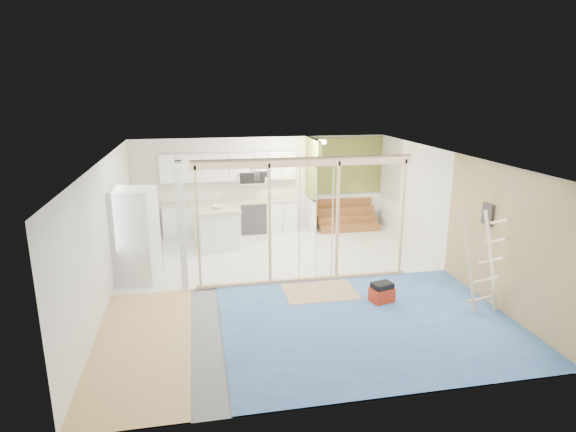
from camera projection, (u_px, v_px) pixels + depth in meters
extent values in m
cube|color=slate|center=(289.00, 283.00, 9.93)|extent=(7.00, 8.00, 0.01)
cube|color=white|center=(289.00, 157.00, 9.26)|extent=(7.00, 8.00, 0.01)
cube|color=white|center=(261.00, 184.00, 13.39)|extent=(7.00, 0.01, 2.60)
cube|color=white|center=(354.00, 310.00, 5.80)|extent=(7.00, 0.01, 2.60)
cube|color=white|center=(105.00, 232.00, 8.94)|extent=(0.01, 8.00, 2.60)
cube|color=white|center=(450.00, 214.00, 10.24)|extent=(0.01, 8.00, 2.60)
cube|color=silver|center=(274.00, 251.00, 11.82)|extent=(7.00, 4.00, 0.02)
cube|color=teal|center=(369.00, 323.00, 8.22)|extent=(5.00, 4.00, 0.02)
cube|color=tan|center=(142.00, 344.00, 7.52)|extent=(1.50, 4.00, 0.02)
cube|color=tan|center=(320.00, 292.00, 9.45)|extent=(1.40, 1.00, 0.01)
cube|color=#DCB886|center=(305.00, 162.00, 9.34)|extent=(4.40, 0.09, 0.18)
cube|color=#DCB886|center=(303.00, 279.00, 9.97)|extent=(4.40, 0.09, 0.06)
cube|color=silver|center=(182.00, 228.00, 9.20)|extent=(0.12, 0.14, 2.60)
cube|color=#DCB886|center=(198.00, 227.00, 9.26)|extent=(0.04, 0.09, 2.40)
cube|color=#DCB886|center=(270.00, 223.00, 9.52)|extent=(0.05, 0.09, 2.40)
cube|color=#DCB886|center=(338.00, 220.00, 9.78)|extent=(0.04, 0.09, 2.40)
cube|color=#DCB886|center=(402.00, 216.00, 10.04)|extent=(0.04, 0.09, 2.40)
cylinder|color=silver|center=(299.00, 226.00, 9.62)|extent=(0.02, 0.02, 2.35)
cylinder|color=silver|center=(332.00, 223.00, 9.80)|extent=(0.02, 0.02, 2.35)
cylinder|color=silver|center=(316.00, 224.00, 9.72)|extent=(0.02, 0.02, 2.35)
cube|color=white|center=(231.00, 218.00, 13.16)|extent=(3.60, 0.60, 0.88)
cube|color=beige|center=(230.00, 202.00, 13.04)|extent=(3.66, 0.64, 0.05)
cube|color=white|center=(140.00, 235.00, 11.69)|extent=(0.60, 1.60, 0.88)
cube|color=beige|center=(138.00, 216.00, 11.57)|extent=(0.64, 1.64, 0.05)
cube|color=white|center=(229.00, 166.00, 12.91)|extent=(3.60, 0.34, 0.75)
cube|color=white|center=(251.00, 177.00, 13.06)|extent=(0.72, 0.38, 0.36)
cube|color=black|center=(252.00, 178.00, 12.88)|extent=(0.68, 0.02, 0.30)
cube|color=olive|center=(311.00, 167.00, 13.07)|extent=(0.10, 0.90, 1.60)
cube|color=white|center=(310.00, 215.00, 13.42)|extent=(0.10, 0.90, 0.90)
cube|color=olive|center=(318.00, 150.00, 12.26)|extent=(0.10, 0.50, 0.50)
cube|color=olive|center=(345.00, 165.00, 13.69)|extent=(2.20, 0.04, 1.60)
cube|color=white|center=(343.00, 210.00, 14.02)|extent=(2.20, 0.04, 0.90)
cube|color=brown|center=(350.00, 229.00, 13.37)|extent=(1.70, 0.26, 0.20)
cube|color=brown|center=(347.00, 219.00, 13.57)|extent=(1.70, 0.26, 0.20)
cube|color=brown|center=(344.00, 210.00, 13.76)|extent=(1.70, 0.26, 0.20)
cube|color=brown|center=(342.00, 201.00, 13.96)|extent=(1.70, 0.26, 0.20)
torus|color=black|center=(261.00, 170.00, 11.15)|extent=(0.52, 0.52, 0.02)
cylinder|color=black|center=(254.00, 159.00, 11.05)|extent=(0.01, 0.01, 0.50)
cylinder|color=black|center=(267.00, 159.00, 11.11)|extent=(0.01, 0.01, 0.50)
cylinder|color=#36363B|center=(257.00, 177.00, 11.07)|extent=(0.14, 0.14, 0.14)
cylinder|color=#36363B|center=(265.00, 175.00, 11.30)|extent=(0.12, 0.12, 0.12)
cube|color=tan|center=(508.00, 242.00, 8.34)|extent=(0.02, 4.00, 2.60)
cube|color=#36363B|center=(487.00, 214.00, 8.81)|extent=(0.04, 0.30, 0.40)
cylinder|color=#FFEABF|center=(320.00, 142.00, 12.38)|extent=(0.32, 0.32, 0.08)
cube|color=silver|center=(134.00, 236.00, 9.79)|extent=(0.99, 0.96, 1.95)
cube|color=#36363B|center=(155.00, 235.00, 9.87)|extent=(0.18, 0.77, 1.91)
cube|color=white|center=(216.00, 230.00, 11.97)|extent=(1.10, 1.10, 0.95)
cube|color=beige|center=(216.00, 209.00, 11.83)|extent=(1.23, 1.23, 0.06)
imported|color=white|center=(218.00, 207.00, 11.79)|extent=(0.37, 0.37, 0.07)
imported|color=silver|center=(185.00, 198.00, 12.73)|extent=(0.13, 0.13, 0.28)
imported|color=silver|center=(281.00, 195.00, 13.29)|extent=(0.09, 0.10, 0.18)
cube|color=#AE2710|center=(382.00, 295.00, 8.99)|extent=(0.47, 0.40, 0.29)
cube|color=black|center=(382.00, 285.00, 8.94)|extent=(0.42, 0.35, 0.10)
cube|color=#D4B481|center=(469.00, 263.00, 8.32)|extent=(0.45, 0.09, 1.88)
cube|color=#D4B481|center=(491.00, 262.00, 8.40)|extent=(0.45, 0.09, 1.88)
cube|color=#D4B481|center=(479.00, 299.00, 8.55)|extent=(0.45, 0.09, 0.12)
cube|color=#D4B481|center=(485.00, 280.00, 8.47)|extent=(0.45, 0.09, 0.12)
cube|color=#D4B481|center=(491.00, 260.00, 8.39)|extent=(0.45, 0.09, 0.12)
cube|color=#D4B481|center=(497.00, 241.00, 8.31)|extent=(0.45, 0.09, 0.12)
cube|color=#D4B481|center=(503.00, 220.00, 8.23)|extent=(0.45, 0.09, 0.12)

